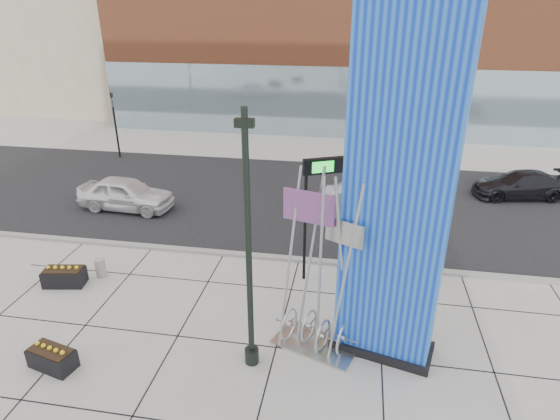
% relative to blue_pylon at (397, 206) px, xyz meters
% --- Properties ---
extents(ground, '(160.00, 160.00, 0.00)m').
position_rel_blue_pylon_xyz_m(ground, '(-4.00, 0.54, -4.51)').
color(ground, '#9E9991').
rests_on(ground, ground).
extents(street_asphalt, '(80.00, 12.00, 0.02)m').
position_rel_blue_pylon_xyz_m(street_asphalt, '(-4.00, 10.54, -4.50)').
color(street_asphalt, black).
rests_on(street_asphalt, ground).
extents(curb_edge, '(80.00, 0.30, 0.12)m').
position_rel_blue_pylon_xyz_m(curb_edge, '(-4.00, 4.54, -4.45)').
color(curb_edge, gray).
rests_on(curb_edge, ground).
extents(tower_podium, '(34.00, 10.00, 11.00)m').
position_rel_blue_pylon_xyz_m(tower_podium, '(-3.00, 27.54, 0.99)').
color(tower_podium, '#974C2C').
rests_on(tower_podium, ground).
extents(tower_glass_front, '(34.00, 0.60, 5.00)m').
position_rel_blue_pylon_xyz_m(tower_glass_front, '(-3.00, 22.74, -2.01)').
color(tower_glass_front, '#8CA5B2').
rests_on(tower_glass_front, ground).
extents(blue_pylon, '(3.03, 1.92, 9.34)m').
position_rel_blue_pylon_xyz_m(blue_pylon, '(0.00, 0.00, 0.00)').
color(blue_pylon, '#0D34CD').
rests_on(blue_pylon, ground).
extents(lamp_post, '(0.45, 0.39, 7.09)m').
position_rel_blue_pylon_xyz_m(lamp_post, '(-3.56, -1.14, -1.61)').
color(lamp_post, black).
rests_on(lamp_post, ground).
extents(public_art_sculpture, '(2.65, 1.94, 5.42)m').
position_rel_blue_pylon_xyz_m(public_art_sculpture, '(-1.87, -0.18, -3.09)').
color(public_art_sculpture, '#B3B7B8').
rests_on(public_art_sculpture, ground).
extents(concrete_bollard, '(0.36, 0.36, 0.70)m').
position_rel_blue_pylon_xyz_m(concrete_bollard, '(-9.94, 2.26, -4.16)').
color(concrete_bollard, gray).
rests_on(concrete_bollard, ground).
extents(overhead_street_sign, '(2.01, 1.04, 4.51)m').
position_rel_blue_pylon_xyz_m(overhead_street_sign, '(-1.89, 3.34, -0.64)').
color(overhead_street_sign, black).
rests_on(overhead_street_sign, ground).
extents(round_planter_east, '(1.08, 1.08, 2.71)m').
position_rel_blue_pylon_xyz_m(round_planter_east, '(1.28, 4.14, -3.23)').
color(round_planter_east, '#97C7CB').
rests_on(round_planter_east, ground).
extents(round_planter_mid, '(1.13, 1.13, 2.82)m').
position_rel_blue_pylon_xyz_m(round_planter_mid, '(1.14, 4.14, -3.18)').
color(round_planter_mid, '#97C7CB').
rests_on(round_planter_mid, ground).
extents(round_planter_west, '(0.91, 0.91, 2.27)m').
position_rel_blue_pylon_xyz_m(round_planter_west, '(-0.26, 4.14, -3.44)').
color(round_planter_west, '#97C7CB').
rests_on(round_planter_west, ground).
extents(box_planter_north, '(1.48, 0.91, 0.76)m').
position_rel_blue_pylon_xyz_m(box_planter_north, '(-10.92, 1.54, -4.16)').
color(box_planter_north, black).
rests_on(box_planter_north, ground).
extents(box_planter_south, '(1.40, 0.93, 0.70)m').
position_rel_blue_pylon_xyz_m(box_planter_south, '(-8.88, -2.23, -4.19)').
color(box_planter_south, black).
rests_on(box_planter_south, ground).
extents(car_white_west, '(4.62, 2.09, 1.54)m').
position_rel_blue_pylon_xyz_m(car_white_west, '(-11.78, 8.06, -3.74)').
color(car_white_west, white).
rests_on(car_white_west, ground).
extents(car_silver_mid, '(4.55, 2.25, 1.44)m').
position_rel_blue_pylon_xyz_m(car_silver_mid, '(-0.44, 9.04, -3.79)').
color(car_silver_mid, '#B6B7BE').
rests_on(car_silver_mid, ground).
extents(car_dark_east, '(4.84, 2.62, 1.33)m').
position_rel_blue_pylon_xyz_m(car_dark_east, '(7.17, 12.77, -3.85)').
color(car_dark_east, black).
rests_on(car_dark_east, ground).
extents(traffic_signal, '(0.15, 0.18, 4.10)m').
position_rel_blue_pylon_xyz_m(traffic_signal, '(-16.00, 15.54, -2.21)').
color(traffic_signal, black).
rests_on(traffic_signal, ground).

